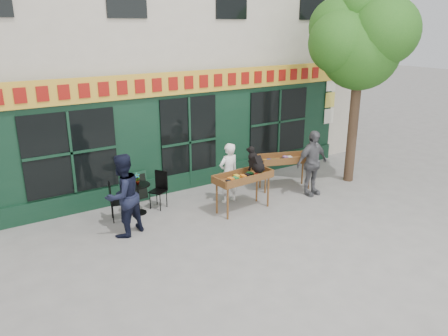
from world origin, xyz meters
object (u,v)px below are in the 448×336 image
at_px(man_left, 123,195).
at_px(book_cart_right, 285,161).
at_px(woman, 229,173).
at_px(man_right, 312,163).
at_px(bistro_table, 138,193).
at_px(book_cart_center, 243,179).
at_px(dog, 256,159).

bearing_deg(man_left, book_cart_right, 161.59).
bearing_deg(man_left, woman, 164.50).
relative_size(book_cart_right, man_right, 0.90).
bearing_deg(bistro_table, book_cart_center, -28.23).
xyz_separation_m(woman, book_cart_right, (1.88, -0.04, 0.02)).
bearing_deg(book_cart_right, woman, -162.67).
bearing_deg(book_cart_center, man_right, -7.65).
distance_m(dog, bistro_table, 3.01).
bearing_deg(man_right, man_left, 173.46).
height_order(bistro_table, man_left, man_left).
distance_m(book_cart_center, bistro_table, 2.60).
distance_m(book_cart_center, book_cart_right, 1.98).
xyz_separation_m(dog, bistro_table, (-2.63, 1.27, -0.75)).
height_order(book_cart_right, man_left, man_left).
xyz_separation_m(woman, man_right, (2.18, -0.79, 0.10)).
bearing_deg(man_right, woman, 158.64).
relative_size(dog, man_right, 0.33).
relative_size(woman, book_cart_right, 0.98).
distance_m(book_cart_center, dog, 0.59).
height_order(book_cart_center, man_right, man_right).
height_order(book_cart_center, woman, woman).
relative_size(book_cart_center, man_left, 0.83).
xyz_separation_m(dog, woman, (-0.35, 0.70, -0.49)).
bearing_deg(man_left, dog, 151.83).
xyz_separation_m(book_cart_center, book_cart_right, (1.88, 0.61, 0.00)).
bearing_deg(woman, book_cart_center, 86.08).
bearing_deg(woman, bistro_table, -18.04).
distance_m(dog, man_left, 3.37).
relative_size(dog, man_left, 0.32).
relative_size(book_cart_right, bistro_table, 2.13).
bearing_deg(book_cart_center, book_cart_right, 14.01).
relative_size(dog, woman, 0.38).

